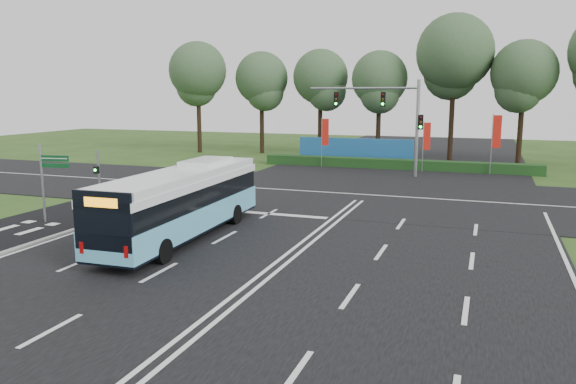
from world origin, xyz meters
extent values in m
plane|color=#294818|center=(0.00, 0.00, 0.00)|extent=(120.00, 120.00, 0.00)
cube|color=black|center=(0.00, 0.00, 0.02)|extent=(20.00, 120.00, 0.04)
cube|color=black|center=(0.00, 12.00, 0.03)|extent=(120.00, 14.00, 0.05)
cube|color=gray|center=(-10.10, -3.00, 0.06)|extent=(0.25, 18.00, 0.12)
cube|color=#5EB6DA|center=(-4.90, -0.60, 0.96)|extent=(2.60, 10.88, 0.99)
cube|color=black|center=(-4.90, -0.60, 0.51)|extent=(2.58, 10.83, 0.27)
cube|color=black|center=(-4.90, -0.60, 1.87)|extent=(2.51, 10.72, 0.86)
cube|color=white|center=(-4.90, -0.60, 2.41)|extent=(2.60, 10.88, 0.32)
cube|color=white|center=(-4.90, -0.60, 2.72)|extent=(2.54, 10.45, 0.32)
cube|color=white|center=(-4.98, 1.65, 2.99)|extent=(1.53, 2.75, 0.23)
cube|color=black|center=(-4.73, -5.94, 1.91)|extent=(2.19, 0.19, 1.98)
cube|color=orange|center=(-4.73, -5.98, 2.54)|extent=(1.26, 0.10, 0.32)
cylinder|color=black|center=(-6.05, 2.43, 0.47)|extent=(0.28, 0.94, 0.94)
cylinder|color=black|center=(-3.96, 2.50, 0.47)|extent=(0.28, 0.94, 0.94)
cylinder|color=black|center=(-5.84, -4.05, 0.47)|extent=(0.28, 0.94, 0.94)
cylinder|color=black|center=(-3.75, -3.99, 0.47)|extent=(0.28, 0.94, 0.94)
cylinder|color=gray|center=(-11.82, 2.87, 1.59)|extent=(0.13, 0.13, 3.17)
cube|color=black|center=(-11.82, 2.69, 2.18)|extent=(0.28, 0.20, 0.36)
sphere|color=#19F233|center=(-11.82, 2.59, 2.18)|extent=(0.13, 0.13, 0.13)
cylinder|color=gray|center=(-12.49, -0.30, 1.86)|extent=(0.11, 0.11, 3.73)
cube|color=#0B411C|center=(-11.80, -0.18, 3.08)|extent=(1.39, 0.30, 0.28)
cube|color=#0B411C|center=(-11.80, -0.18, 2.75)|extent=(1.39, 0.30, 0.21)
cube|color=white|center=(-11.80, -0.21, 3.08)|extent=(1.29, 0.23, 0.04)
cylinder|color=gray|center=(-6.06, 23.74, 2.04)|extent=(0.06, 0.06, 4.07)
cube|color=red|center=(-5.79, 23.86, 2.90)|extent=(0.51, 0.25, 2.17)
cylinder|color=gray|center=(2.15, 23.40, 1.96)|extent=(0.06, 0.06, 3.92)
cube|color=red|center=(2.42, 23.51, 2.79)|extent=(0.50, 0.23, 2.09)
cylinder|color=gray|center=(7.10, 23.73, 2.27)|extent=(0.07, 0.07, 4.54)
cube|color=red|center=(7.43, 23.80, 3.23)|extent=(0.60, 0.16, 2.42)
cylinder|color=gray|center=(2.00, 20.50, 3.50)|extent=(0.24, 0.24, 7.00)
cylinder|color=gray|center=(-2.00, 20.50, 6.40)|extent=(8.00, 0.16, 0.16)
cube|color=black|center=(-0.50, 20.50, 5.60)|extent=(0.32, 0.28, 1.05)
cube|color=black|center=(-4.00, 20.50, 5.60)|extent=(0.32, 0.28, 1.05)
cube|color=black|center=(2.25, 20.50, 4.00)|extent=(0.32, 0.28, 1.05)
cube|color=#173C15|center=(0.00, 24.50, 0.40)|extent=(22.00, 1.20, 0.80)
cube|color=#1D5D9D|center=(-4.00, 27.00, 1.10)|extent=(10.00, 0.30, 2.20)
cylinder|color=black|center=(-21.30, 30.88, 3.95)|extent=(0.44, 0.44, 7.90)
sphere|color=#36512F|center=(-21.30, 30.88, 8.32)|extent=(5.82, 5.82, 5.82)
cylinder|color=black|center=(-14.99, 32.50, 3.59)|extent=(0.44, 0.44, 7.17)
sphere|color=#36512F|center=(-14.99, 32.50, 7.55)|extent=(5.29, 5.29, 5.29)
cylinder|color=black|center=(-8.94, 32.92, 3.63)|extent=(0.44, 0.44, 7.25)
sphere|color=#36512F|center=(-8.94, 32.92, 7.64)|extent=(5.35, 5.35, 5.35)
cylinder|color=black|center=(-2.97, 32.01, 3.50)|extent=(0.44, 0.44, 7.00)
sphere|color=#36512F|center=(-2.97, 32.01, 7.37)|extent=(5.16, 5.16, 5.16)
cylinder|color=black|center=(3.62, 31.86, 4.56)|extent=(0.44, 0.44, 9.11)
sphere|color=#36512F|center=(3.62, 31.86, 9.59)|extent=(6.72, 6.72, 6.72)
cylinder|color=black|center=(9.35, 31.18, 3.69)|extent=(0.44, 0.44, 7.38)
sphere|color=#36512F|center=(9.35, 31.18, 7.77)|extent=(5.44, 5.44, 5.44)
camera|label=1|loc=(6.95, -20.63, 6.00)|focal=35.00mm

